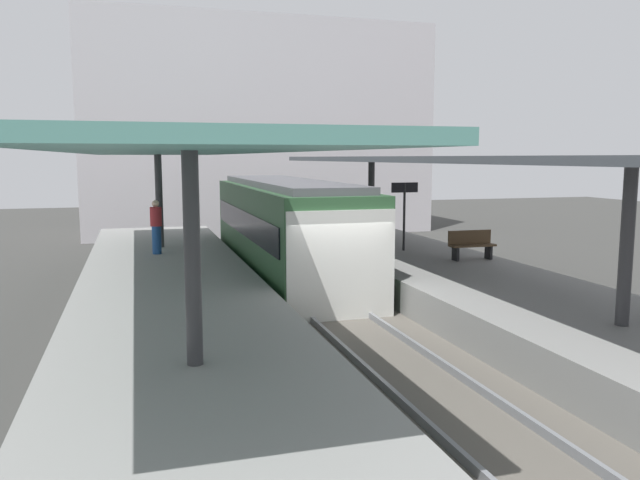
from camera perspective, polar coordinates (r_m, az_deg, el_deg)
ground_plane at (r=15.17m, az=1.63°, el=-7.79°), size 80.00×80.00×0.00m
platform_left at (r=14.36m, az=-13.04°, el=-6.80°), size 4.40×28.00×1.00m
platform_right at (r=16.59m, az=14.26°, el=-4.91°), size 4.40×28.00×1.00m
track_ballast at (r=15.14m, az=1.63°, el=-7.43°), size 3.20×28.00×0.20m
rail_near_side at (r=14.90m, az=-1.02°, el=-7.00°), size 0.08×28.00×0.14m
rail_far_side at (r=15.33m, az=4.21°, el=-6.60°), size 0.08×28.00×0.14m
commuter_train at (r=19.91m, az=-3.12°, el=0.94°), size 2.78×11.28×3.10m
canopy_left at (r=15.32m, az=-13.77°, el=7.84°), size 4.18×21.00×3.27m
canopy_right at (r=17.43m, az=12.27°, el=7.09°), size 4.18×21.00×3.04m
platform_bench at (r=19.06m, az=13.62°, el=-0.35°), size 1.40×0.41×0.86m
platform_sign at (r=20.38m, az=7.70°, el=3.57°), size 0.90×0.08×2.21m
passenger_near_bench at (r=20.20m, az=-14.70°, el=1.24°), size 0.36×0.36×1.69m
station_building_backdrop at (r=34.55m, az=-5.74°, el=9.97°), size 18.00×6.00×11.00m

